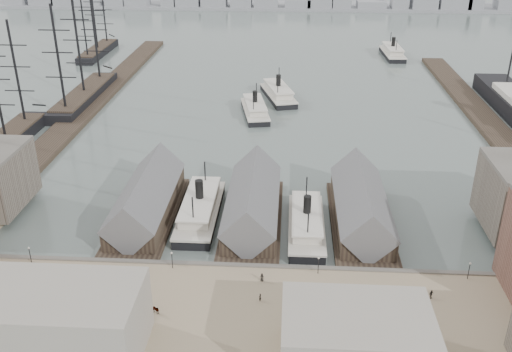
{
  "coord_description": "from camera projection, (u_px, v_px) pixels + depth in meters",
  "views": [
    {
      "loc": [
        8.4,
        -104.08,
        70.05
      ],
      "look_at": [
        0.0,
        30.0,
        6.0
      ],
      "focal_mm": 40.0,
      "sensor_mm": 36.0,
      "label": 1
    }
  ],
  "objects": [
    {
      "name": "pedestrian_0",
      "position": [
        13.0,
        284.0,
        111.6
      ],
      "size": [
        0.74,
        0.71,
        1.64
      ],
      "primitive_type": "imported",
      "rotation": [
        0.0,
        0.0,
        2.48
      ],
      "color": "black",
      "rests_on": "quay"
    },
    {
      "name": "ferry_shed_east",
      "position": [
        361.0,
        208.0,
        136.13
      ],
      "size": [
        14.0,
        42.0,
        12.6
      ],
      "color": "#2D231C",
      "rests_on": "ground"
    },
    {
      "name": "pedestrian_5",
      "position": [
        260.0,
        297.0,
        107.93
      ],
      "size": [
        0.68,
        0.74,
        1.64
      ],
      "primitive_type": "imported",
      "rotation": [
        0.0,
        0.0,
        4.18
      ],
      "color": "black",
      "rests_on": "quay"
    },
    {
      "name": "pedestrian_7",
      "position": [
        438.0,
        345.0,
        96.17
      ],
      "size": [
        1.16,
        1.25,
        1.69
      ],
      "primitive_type": "imported",
      "rotation": [
        0.0,
        0.0,
        0.92
      ],
      "color": "black",
      "rests_on": "quay"
    },
    {
      "name": "street_bldg_center",
      "position": [
        356.0,
        339.0,
        91.42
      ],
      "size": [
        24.0,
        16.0,
        10.0
      ],
      "primitive_type": "cube",
      "color": "gray",
      "rests_on": "quay"
    },
    {
      "name": "horse_cart_center",
      "position": [
        151.0,
        311.0,
        104.27
      ],
      "size": [
        4.92,
        3.3,
        1.7
      ],
      "rotation": [
        0.0,
        0.0,
        1.1
      ],
      "color": "black",
      "rests_on": "quay"
    },
    {
      "name": "east_wharf",
      "position": [
        487.0,
        122.0,
        200.72
      ],
      "size": [
        10.0,
        180.0,
        1.6
      ],
      "primitive_type": "cube",
      "color": "#2D231C",
      "rests_on": "ground"
    },
    {
      "name": "ferry_docked_east",
      "position": [
        306.0,
        223.0,
        134.18
      ],
      "size": [
        8.37,
        27.89,
        9.96
      ],
      "color": "black",
      "rests_on": "ground"
    },
    {
      "name": "sailing_ship_far",
      "position": [
        98.0,
        50.0,
        293.68
      ],
      "size": [
        8.19,
        45.48,
        33.66
      ],
      "color": "black",
      "rests_on": "ground"
    },
    {
      "name": "pedestrian_2",
      "position": [
        109.0,
        279.0,
        113.34
      ],
      "size": [
        0.92,
        1.2,
        1.63
      ],
      "primitive_type": "imported",
      "rotation": [
        0.0,
        0.0,
        1.91
      ],
      "color": "black",
      "rests_on": "quay"
    },
    {
      "name": "lamp_post_near_w",
      "position": [
        172.0,
        257.0,
        116.9
      ],
      "size": [
        0.44,
        0.44,
        3.92
      ],
      "color": "black",
      "rests_on": "quay"
    },
    {
      "name": "street_bldg_west",
      "position": [
        51.0,
        322.0,
        93.81
      ],
      "size": [
        30.0,
        16.0,
        12.0
      ],
      "primitive_type": "cube",
      "color": "gray",
      "rests_on": "quay"
    },
    {
      "name": "pedestrian_6",
      "position": [
        343.0,
        294.0,
        108.68
      ],
      "size": [
        0.69,
        0.87,
        1.75
      ],
      "primitive_type": "imported",
      "rotation": [
        0.0,
        0.0,
        4.68
      ],
      "color": "black",
      "rests_on": "quay"
    },
    {
      "name": "pedestrian_10",
      "position": [
        510.0,
        288.0,
        110.63
      ],
      "size": [
        0.67,
        0.89,
        1.65
      ],
      "primitive_type": "imported",
      "rotation": [
        0.0,
        0.0,
        1.77
      ],
      "color": "black",
      "rests_on": "quay"
    },
    {
      "name": "ferry_docked_west",
      "position": [
        200.0,
        209.0,
        140.07
      ],
      "size": [
        9.08,
        30.25,
        10.8
      ],
      "color": "black",
      "rests_on": "ground"
    },
    {
      "name": "pedestrian_3",
      "position": [
        135.0,
        328.0,
        100.17
      ],
      "size": [
        0.45,
        1.0,
        1.68
      ],
      "primitive_type": "imported",
      "rotation": [
        0.0,
        0.0,
        1.61
      ],
      "color": "black",
      "rests_on": "quay"
    },
    {
      "name": "lamp_post_far_e",
      "position": [
        469.0,
        268.0,
        113.51
      ],
      "size": [
        0.44,
        0.44,
        3.92
      ],
      "color": "black",
      "rests_on": "quay"
    },
    {
      "name": "lamp_post_near_e",
      "position": [
        318.0,
        262.0,
        115.21
      ],
      "size": [
        0.44,
        0.44,
        3.92
      ],
      "color": "black",
      "rests_on": "quay"
    },
    {
      "name": "pedestrian_4",
      "position": [
        262.0,
        277.0,
        113.66
      ],
      "size": [
        0.86,
        0.56,
        1.76
      ],
      "primitive_type": "imported",
      "rotation": [
        0.0,
        0.0,
        6.28
      ],
      "color": "black",
      "rests_on": "quay"
    },
    {
      "name": "ferry_open_mid",
      "position": [
        278.0,
        93.0,
        226.65
      ],
      "size": [
        16.19,
        30.23,
        10.34
      ],
      "rotation": [
        0.0,
        0.0,
        0.27
      ],
      "color": "black",
      "rests_on": "ground"
    },
    {
      "name": "quay",
      "position": [
        239.0,
        316.0,
        105.94
      ],
      "size": [
        180.0,
        30.0,
        2.0
      ],
      "primitive_type": "cube",
      "color": "gray",
      "rests_on": "ground"
    },
    {
      "name": "ground",
      "position": [
        247.0,
        260.0,
        124.39
      ],
      "size": [
        900.0,
        900.0,
        0.0
      ],
      "primitive_type": "plane",
      "color": "#55625E",
      "rests_on": "ground"
    },
    {
      "name": "far_shore",
      "position": [
        279.0,
        3.0,
        423.85
      ],
      "size": [
        500.0,
        40.0,
        15.72
      ],
      "color": "gray",
      "rests_on": "ground"
    },
    {
      "name": "pedestrian_11",
      "position": [
        5.0,
        280.0,
        112.92
      ],
      "size": [
        0.9,
        0.93,
        1.56
      ],
      "primitive_type": "imported",
      "rotation": [
        0.0,
        0.0,
        2.31
      ],
      "color": "black",
      "rests_on": "quay"
    },
    {
      "name": "ferry_open_far",
      "position": [
        392.0,
        52.0,
        289.72
      ],
      "size": [
        9.99,
        29.49,
        10.41
      ],
      "rotation": [
        0.0,
        0.0,
        0.04
      ],
      "color": "black",
      "rests_on": "ground"
    },
    {
      "name": "sailing_ship_mid",
      "position": [
        85.0,
        94.0,
        223.38
      ],
      "size": [
        9.83,
        56.78,
        40.4
      ],
      "color": "black",
      "rests_on": "ground"
    },
    {
      "name": "seawall",
      "position": [
        245.0,
        269.0,
        119.21
      ],
      "size": [
        180.0,
        1.2,
        2.3
      ],
      "primitive_type": "cube",
      "color": "#59544C",
      "rests_on": "ground"
    },
    {
      "name": "ferry_shed_west",
      "position": [
        146.0,
        201.0,
        139.06
      ],
      "size": [
        14.0,
        42.0,
        12.6
      ],
      "color": "#2D231C",
      "rests_on": "ground"
    },
    {
      "name": "lamp_post_far_w",
      "position": [
        29.0,
        252.0,
        118.59
      ],
      "size": [
        0.44,
        0.44,
        3.92
      ],
      "color": "black",
      "rests_on": "quay"
    },
    {
      "name": "ferry_shed_center",
      "position": [
        253.0,
        204.0,
        137.6
      ],
      "size": [
        14.0,
        42.0,
        12.6
      ],
      "color": "#2D231C",
      "rests_on": "ground"
    },
    {
      "name": "ferry_open_near",
      "position": [
        255.0,
        109.0,
        209.4
      ],
      "size": [
        12.82,
        27.83,
        9.58
      ],
      "rotation": [
        0.0,
        0.0,
        0.18
      ],
      "color": "black",
      "rests_on": "ground"
    },
    {
      "name": "pedestrian_8",
      "position": [
        431.0,
        294.0,
        108.65
      ],
      "size": [
        1.14,
        0.92,
        1.82
      ],
      "primitive_type": "imported",
      "rotation": [
        0.0,
        0.0,
        0.53
      ],
      "color": "black",
      "rests_on": "quay"
    },
    {
      "name": "west_wharf",
      "position": [
        90.0,
        105.0,
        217.97
      ],
      "size": [
        10.0,
        220.0,
        1.6
      ],
      "primitive_type": "cube",
      "color": "#2D231C",
      "rests_on": "ground"
    },
    {
      "name": "horse_cart_right",
      "position": [
        346.0,
        317.0,
        102.79
      ],
      "size": [
        4.72,
        2.45,
        1.42
      ],
      "rotation": [
        0.0,
        0.0,
        1.8
      ],
      "color": "black",
      "rests_on": "quay"
    }
  ]
}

